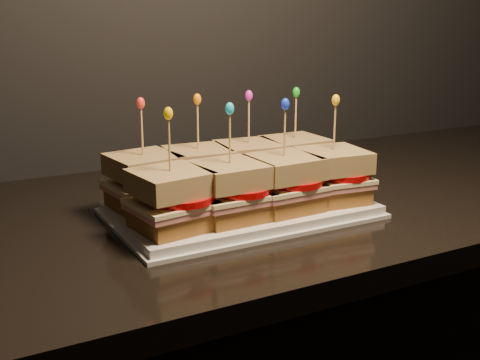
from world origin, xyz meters
name	(u,v)px	position (x,y,z in m)	size (l,w,h in m)	color
granite_slab	(47,244)	(0.16, 1.69, 0.88)	(2.71, 0.63, 0.03)	black
platter	(240,209)	(0.43, 1.63, 0.91)	(0.37, 0.23, 0.02)	white
platter_rim	(240,213)	(0.43, 1.63, 0.90)	(0.38, 0.24, 0.01)	white
sandwich_0_bread_bot	(145,199)	(0.30, 1.68, 0.93)	(0.09, 0.09, 0.02)	brown
sandwich_0_ham	(144,188)	(0.30, 1.68, 0.94)	(0.10, 0.10, 0.01)	#C17065
sandwich_0_cheese	(144,184)	(0.30, 1.68, 0.95)	(0.10, 0.10, 0.01)	#F9E6AB
sandwich_0_tomato	(153,179)	(0.31, 1.68, 0.96)	(0.09, 0.09, 0.01)	#AB0709
sandwich_0_bread_top	(143,165)	(0.30, 1.68, 0.98)	(0.09, 0.09, 0.03)	brown
sandwich_0_pick	(142,134)	(0.30, 1.68, 1.02)	(0.00, 0.00, 0.09)	tan
sandwich_0_frill	(141,103)	(0.30, 1.68, 1.07)	(0.01, 0.01, 0.02)	red
sandwich_1_bread_bot	(199,191)	(0.39, 1.68, 0.93)	(0.09, 0.09, 0.02)	brown
sandwich_1_ham	(199,181)	(0.39, 1.68, 0.94)	(0.10, 0.10, 0.01)	#C17065
sandwich_1_cheese	(199,176)	(0.39, 1.68, 0.95)	(0.10, 0.10, 0.01)	#F9E6AB
sandwich_1_tomato	(207,171)	(0.40, 1.68, 0.96)	(0.09, 0.09, 0.01)	#AB0709
sandwich_1_bread_top	(198,159)	(0.39, 1.68, 0.98)	(0.09, 0.09, 0.03)	brown
sandwich_1_pick	(198,129)	(0.39, 1.68, 1.02)	(0.00, 0.00, 0.09)	tan
sandwich_1_frill	(197,99)	(0.39, 1.68, 1.07)	(0.01, 0.01, 0.02)	orange
sandwich_2_bread_bot	(249,184)	(0.48, 1.68, 0.93)	(0.09, 0.09, 0.02)	brown
sandwich_2_ham	(249,174)	(0.48, 1.68, 0.94)	(0.10, 0.10, 0.01)	#C17065
sandwich_2_cheese	(249,170)	(0.48, 1.68, 0.95)	(0.10, 0.10, 0.01)	#F9E6AB
sandwich_2_tomato	(257,165)	(0.49, 1.68, 0.96)	(0.09, 0.09, 0.01)	#AB0709
sandwich_2_bread_top	(249,153)	(0.48, 1.68, 0.98)	(0.09, 0.09, 0.03)	brown
sandwich_2_pick	(249,124)	(0.48, 1.68, 1.02)	(0.00, 0.00, 0.09)	tan
sandwich_2_frill	(249,96)	(0.48, 1.68, 1.07)	(0.01, 0.01, 0.02)	#D423AF
sandwich_3_bread_bot	(294,177)	(0.56, 1.68, 0.93)	(0.09, 0.09, 0.02)	brown
sandwich_3_ham	(294,167)	(0.56, 1.68, 0.94)	(0.10, 0.10, 0.01)	#C17065
sandwich_3_cheese	(295,163)	(0.56, 1.68, 0.95)	(0.10, 0.10, 0.01)	#F9E6AB
sandwich_3_tomato	(303,159)	(0.58, 1.68, 0.96)	(0.09, 0.09, 0.01)	#AB0709
sandwich_3_bread_top	(295,147)	(0.56, 1.68, 0.98)	(0.09, 0.09, 0.03)	brown
sandwich_3_pick	(296,120)	(0.56, 1.68, 1.02)	(0.00, 0.00, 0.09)	tan
sandwich_3_frill	(296,92)	(0.56, 1.68, 1.07)	(0.01, 0.01, 0.02)	green
sandwich_4_bread_bot	(172,219)	(0.30, 1.58, 0.93)	(0.09, 0.09, 0.02)	brown
sandwich_4_ham	(171,208)	(0.30, 1.58, 0.94)	(0.10, 0.10, 0.01)	#C17065
sandwich_4_cheese	(171,203)	(0.30, 1.58, 0.95)	(0.10, 0.10, 0.01)	#F9E6AB
sandwich_4_tomato	(181,197)	(0.31, 1.57, 0.96)	(0.09, 0.09, 0.01)	#AB0709
sandwich_4_bread_top	(170,182)	(0.30, 1.58, 0.98)	(0.09, 0.09, 0.03)	brown
sandwich_4_pick	(169,148)	(0.30, 1.58, 1.02)	(0.00, 0.00, 0.09)	tan
sandwich_4_frill	(168,113)	(0.30, 1.58, 1.07)	(0.01, 0.01, 0.02)	#E7AA04
sandwich_5_bread_bot	(230,210)	(0.39, 1.58, 0.93)	(0.09, 0.09, 0.02)	brown
sandwich_5_ham	(230,198)	(0.39, 1.58, 0.94)	(0.10, 0.10, 0.01)	#C17065
sandwich_5_cheese	(230,194)	(0.39, 1.58, 0.95)	(0.10, 0.10, 0.01)	#F9E6AB
sandwich_5_tomato	(240,188)	(0.40, 1.57, 0.96)	(0.09, 0.09, 0.01)	#AB0709
sandwich_5_bread_top	(230,174)	(0.39, 1.58, 0.98)	(0.09, 0.09, 0.03)	brown
sandwich_5_pick	(230,142)	(0.39, 1.58, 1.02)	(0.00, 0.00, 0.09)	tan
sandwich_5_frill	(230,109)	(0.39, 1.58, 1.07)	(0.01, 0.01, 0.02)	#16BAC7
sandwich_6_bread_bot	(283,201)	(0.48, 1.58, 0.93)	(0.09, 0.09, 0.02)	brown
sandwich_6_ham	(284,190)	(0.48, 1.58, 0.94)	(0.10, 0.10, 0.01)	#C17065
sandwich_6_cheese	(284,185)	(0.48, 1.58, 0.95)	(0.10, 0.10, 0.01)	#F9E6AB
sandwich_6_tomato	(293,180)	(0.49, 1.57, 0.96)	(0.09, 0.09, 0.01)	#AB0709
sandwich_6_bread_top	(284,167)	(0.48, 1.58, 0.98)	(0.09, 0.09, 0.03)	brown
sandwich_6_pick	(285,136)	(0.48, 1.58, 1.02)	(0.00, 0.00, 0.09)	tan
sandwich_6_frill	(285,104)	(0.48, 1.58, 1.07)	(0.01, 0.01, 0.02)	#1732D6
sandwich_7_bread_bot	(332,193)	(0.56, 1.58, 0.93)	(0.09, 0.09, 0.02)	brown
sandwich_7_ham	(332,182)	(0.56, 1.58, 0.94)	(0.10, 0.10, 0.01)	#C17065
sandwich_7_cheese	(332,178)	(0.56, 1.58, 0.95)	(0.10, 0.10, 0.01)	#F9E6AB
sandwich_7_tomato	(341,173)	(0.58, 1.57, 0.96)	(0.09, 0.09, 0.01)	#AB0709
sandwich_7_bread_top	(333,160)	(0.56, 1.58, 0.98)	(0.09, 0.09, 0.03)	brown
sandwich_7_pick	(334,130)	(0.56, 1.58, 1.02)	(0.00, 0.00, 0.09)	tan
sandwich_7_frill	(336,100)	(0.56, 1.58, 1.07)	(0.01, 0.01, 0.02)	#F3AE13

